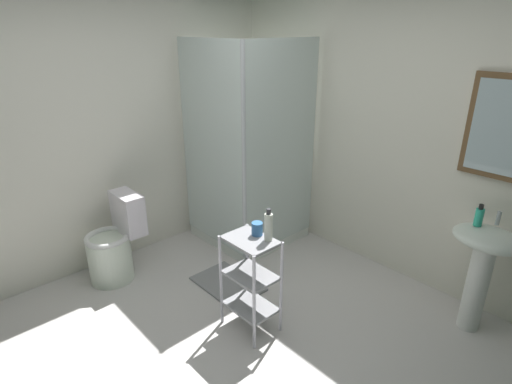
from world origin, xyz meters
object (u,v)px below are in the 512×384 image
(pedestal_sink, at_px, (483,259))
(toilet, at_px, (115,245))
(hand_soap_bottle, at_px, (479,217))
(rinse_cup, at_px, (257,229))
(shower_stall, at_px, (248,199))
(lotion_bottle_white, at_px, (268,226))
(bath_mat, at_px, (228,284))
(storage_cart, at_px, (251,277))

(pedestal_sink, height_order, toilet, pedestal_sink)
(pedestal_sink, bearing_deg, toilet, -145.74)
(hand_soap_bottle, relative_size, rinse_cup, 1.70)
(pedestal_sink, distance_m, rinse_cup, 1.59)
(shower_stall, xyz_separation_m, toilet, (-0.29, -1.30, -0.15))
(shower_stall, xyz_separation_m, hand_soap_bottle, (2.02, 0.34, 0.42))
(shower_stall, distance_m, rinse_cup, 1.31)
(lotion_bottle_white, xyz_separation_m, bath_mat, (-0.62, 0.12, -0.83))
(toilet, relative_size, storage_cart, 1.03)
(shower_stall, relative_size, storage_cart, 2.70)
(lotion_bottle_white, bearing_deg, bath_mat, 169.01)
(shower_stall, height_order, lotion_bottle_white, shower_stall)
(toilet, relative_size, lotion_bottle_white, 3.26)
(storage_cart, xyz_separation_m, hand_soap_bottle, (1.01, 1.20, 0.44))
(storage_cart, distance_m, hand_soap_bottle, 1.63)
(pedestal_sink, relative_size, bath_mat, 1.35)
(shower_stall, bearing_deg, hand_soap_bottle, 9.44)
(storage_cart, bearing_deg, pedestal_sink, 47.41)
(hand_soap_bottle, distance_m, rinse_cup, 1.53)
(lotion_bottle_white, distance_m, rinse_cup, 0.12)
(hand_soap_bottle, bearing_deg, rinse_cup, -132.38)
(shower_stall, bearing_deg, lotion_bottle_white, -35.60)
(pedestal_sink, distance_m, hand_soap_bottle, 0.31)
(rinse_cup, bearing_deg, lotion_bottle_white, 2.64)
(shower_stall, relative_size, lotion_bottle_white, 8.58)
(bath_mat, bearing_deg, storage_cart, -20.98)
(bath_mat, bearing_deg, toilet, -140.33)
(pedestal_sink, distance_m, toilet, 2.91)
(pedestal_sink, xyz_separation_m, bath_mat, (-1.63, -0.99, -0.57))
(pedestal_sink, xyz_separation_m, lotion_bottle_white, (-1.01, -1.11, 0.26))
(bath_mat, bearing_deg, shower_stall, 125.73)
(shower_stall, distance_m, bath_mat, 0.94)
(shower_stall, bearing_deg, toilet, -102.53)
(hand_soap_bottle, bearing_deg, pedestal_sink, -3.98)
(shower_stall, height_order, bath_mat, shower_stall)
(rinse_cup, distance_m, bath_mat, 0.94)
(toilet, xyz_separation_m, rinse_cup, (1.28, 0.51, 0.47))
(toilet, distance_m, hand_soap_bottle, 2.88)
(lotion_bottle_white, relative_size, bath_mat, 0.39)
(pedestal_sink, xyz_separation_m, hand_soap_bottle, (-0.09, 0.01, 0.30))
(storage_cart, height_order, lotion_bottle_white, lotion_bottle_white)
(bath_mat, bearing_deg, hand_soap_bottle, 33.03)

